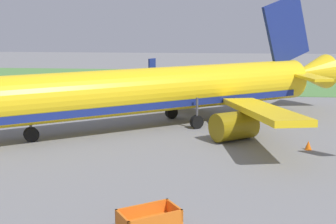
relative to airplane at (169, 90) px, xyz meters
name	(u,v)px	position (x,y,z in m)	size (l,w,h in m)	color
grass_strip	(206,80)	(3.02, 29.72, -3.02)	(220.00, 28.00, 0.06)	#518442
airplane	(169,90)	(0.00, 0.00, 0.00)	(33.33, 28.06, 11.34)	yellow
baggage_cart_second_in_row	(149,220)	(0.92, -20.07, -2.45)	(3.38, 2.56, 1.07)	orange
traffic_cone_near_plane	(308,145)	(10.32, -6.64, -2.74)	(0.48, 0.48, 0.64)	orange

